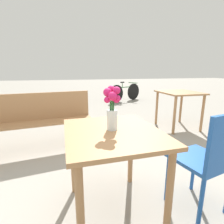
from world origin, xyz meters
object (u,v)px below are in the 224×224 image
cafe_chair (210,157)px  table_back (179,98)px  table_front (113,145)px  flower_vase (112,107)px  bench_near (21,121)px  bicycle (125,92)px

cafe_chair → table_back: bearing=61.3°
table_front → flower_vase: size_ratio=2.50×
table_front → flower_vase: (0.00, 0.02, 0.30)m
bench_near → table_back: bearing=9.0°
table_front → bicycle: 5.43m
flower_vase → bicycle: (1.79, 5.10, -0.57)m
table_front → table_back: table_back is taller
table_back → bicycle: (-0.06, 3.28, -0.29)m
cafe_chair → bicycle: (1.05, 5.31, -0.18)m
cafe_chair → bench_near: 2.34m
table_back → table_front: bearing=-135.1°
flower_vase → cafe_chair: size_ratio=0.37×
table_front → cafe_chair: 0.76m
flower_vase → bench_near: flower_vase is taller
bench_near → table_back: (2.84, 0.45, 0.14)m
table_front → table_back: 2.61m
table_front → flower_vase: bearing=86.2°
bicycle → table_front: bearing=-109.2°
table_front → bicycle: bearing=70.8°
table_front → flower_vase: flower_vase is taller
table_front → bench_near: bench_near is taller
flower_vase → bicycle: bearing=70.7°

